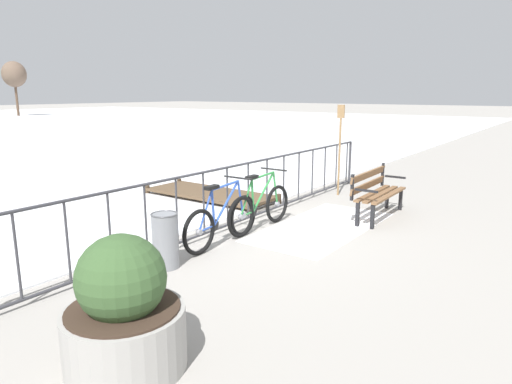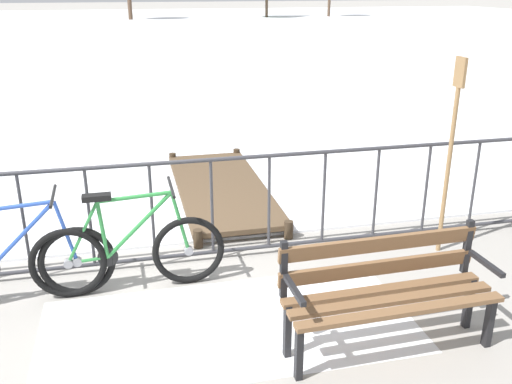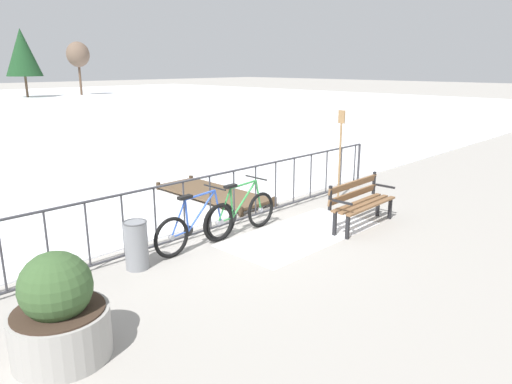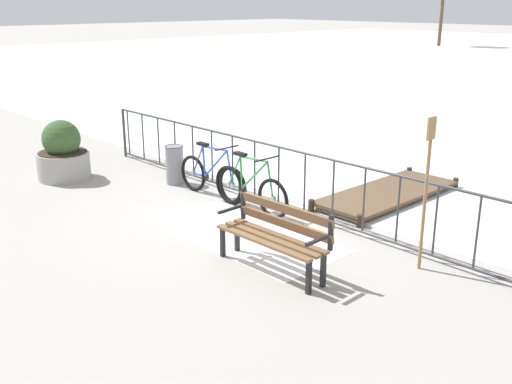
% 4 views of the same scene
% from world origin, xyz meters
% --- Properties ---
extents(ground_plane, '(160.00, 160.00, 0.00)m').
position_xyz_m(ground_plane, '(0.00, 0.00, 0.00)').
color(ground_plane, '#9E9991').
extents(snow_patch, '(3.01, 1.42, 0.01)m').
position_xyz_m(snow_patch, '(0.80, -1.20, 0.00)').
color(snow_patch, white).
rests_on(snow_patch, ground).
extents(railing_fence, '(9.06, 0.06, 1.07)m').
position_xyz_m(railing_fence, '(0.00, 0.00, 0.56)').
color(railing_fence, '#38383D').
rests_on(railing_fence, ground).
extents(bicycle_near_railing, '(1.71, 0.52, 0.97)m').
position_xyz_m(bicycle_near_railing, '(0.05, -0.42, 0.37)').
color(bicycle_near_railing, black).
rests_on(bicycle_near_railing, ground).
extents(bicycle_second, '(1.71, 0.52, 0.97)m').
position_xyz_m(bicycle_second, '(-0.93, -0.42, 0.37)').
color(bicycle_second, black).
rests_on(bicycle_second, ground).
extents(park_bench, '(1.61, 0.52, 0.89)m').
position_xyz_m(park_bench, '(1.91, -1.69, 0.51)').
color(park_bench, brown).
rests_on(park_bench, ground).
extents(planter_with_shrub, '(1.00, 1.00, 1.15)m').
position_xyz_m(planter_with_shrub, '(-3.80, -1.78, 0.48)').
color(planter_with_shrub, '#9E9B96').
rests_on(planter_with_shrub, ground).
extents(trash_bin, '(0.35, 0.35, 0.73)m').
position_xyz_m(trash_bin, '(-2.06, -0.41, 0.37)').
color(trash_bin, gray).
rests_on(trash_bin, ground).
extents(oar_upright, '(0.04, 0.16, 1.98)m').
position_xyz_m(oar_upright, '(3.18, -0.33, 1.14)').
color(oar_upright, '#937047').
rests_on(oar_upright, ground).
extents(wooden_dock, '(1.10, 2.97, 0.20)m').
position_xyz_m(wooden_dock, '(1.25, 1.73, 0.12)').
color(wooden_dock, brown).
rests_on(wooden_dock, ground).
extents(tree_west_mid, '(3.13, 3.13, 6.10)m').
position_xyz_m(tree_west_mid, '(11.55, 39.96, 4.00)').
color(tree_west_mid, brown).
rests_on(tree_west_mid, ground).
extents(tree_centre, '(2.18, 2.18, 5.11)m').
position_xyz_m(tree_centre, '(16.72, 39.87, 3.88)').
color(tree_centre, brown).
rests_on(tree_centre, ground).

